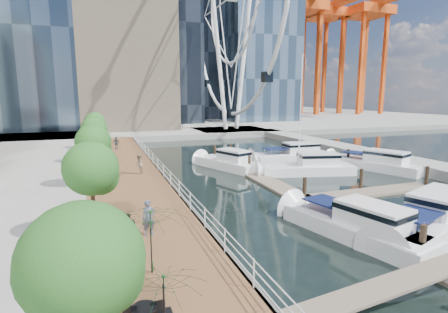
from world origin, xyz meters
TOP-DOWN VIEW (x-y plane):
  - ground at (0.00, 0.00)m, footprint 520.00×520.00m
  - boardwalk at (-9.00, 15.00)m, footprint 6.00×60.00m
  - seawall at (-6.00, 15.00)m, footprint 0.25×60.00m
  - land_far at (0.00, 102.00)m, footprint 200.00×114.00m
  - breakwater at (20.00, 20.00)m, footprint 4.00×60.00m
  - pier at (14.00, 52.00)m, footprint 14.00×12.00m
  - railing at (-6.10, 15.00)m, footprint 0.10×60.00m
  - floating_docks at (7.97, 9.98)m, footprint 16.00×34.00m
  - port_cranes at (67.67, 95.67)m, footprint 40.00×52.00m
  - street_trees at (-11.40, 14.00)m, footprint 2.60×42.60m
  - cafe_tables at (-10.40, -2.00)m, footprint 2.50×13.70m
  - yacht_foreground at (6.63, 0.64)m, footprint 11.32×6.49m
  - pedestrian_near at (-8.92, 3.01)m, footprint 0.69×0.50m
  - pedestrian_mid at (-7.89, 16.81)m, footprint 0.87×0.99m
  - pedestrian_far at (-9.01, 31.82)m, footprint 1.02×0.72m
  - moored_yachts at (8.37, 13.56)m, footprint 20.35×36.69m
  - cafe_seating at (-9.87, -1.39)m, footprint 4.73×7.99m

SIDE VIEW (x-z plane):
  - ground at x=0.00m, z-range 0.00..0.00m
  - yacht_foreground at x=6.63m, z-range -1.07..1.07m
  - moored_yachts at x=8.37m, z-range -5.75..5.75m
  - floating_docks at x=7.97m, z-range -0.81..1.79m
  - boardwalk at x=-9.00m, z-range 0.00..1.00m
  - seawall at x=-6.00m, z-range 0.00..1.00m
  - land_far at x=0.00m, z-range 0.00..1.00m
  - breakwater at x=20.00m, z-range 0.00..1.00m
  - pier at x=14.00m, z-range 0.00..1.00m
  - cafe_tables at x=-10.40m, z-range 1.00..1.74m
  - railing at x=-6.10m, z-range 1.00..2.05m
  - pedestrian_far at x=-9.01m, z-range 1.00..2.61m
  - pedestrian_mid at x=-7.89m, z-range 1.00..2.73m
  - pedestrian_near at x=-8.92m, z-range 1.00..2.77m
  - cafe_seating at x=-9.87m, z-range 0.90..3.48m
  - street_trees at x=-11.40m, z-range 1.99..6.59m
  - port_cranes at x=67.67m, z-range 1.00..39.00m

